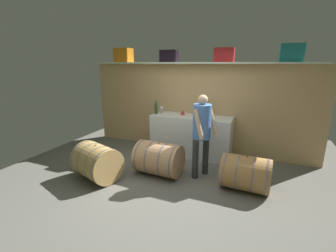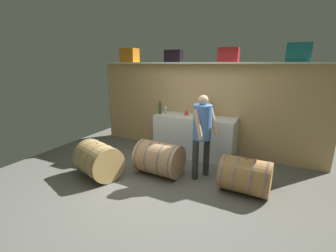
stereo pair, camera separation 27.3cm
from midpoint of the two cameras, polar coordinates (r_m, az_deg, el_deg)
ground_plane at (r=4.60m, az=-0.33°, el=-12.06°), size 6.67×7.20×0.02m
back_wall_panel at (r=5.60m, az=5.63°, el=4.31°), size 5.47×0.10×2.08m
high_shelf_board at (r=5.35m, az=5.45°, el=15.22°), size 5.04×0.40×0.03m
toolcase_orange at (r=6.18m, az=-12.22°, el=16.67°), size 0.41×0.30×0.34m
toolcase_black at (r=5.58m, az=-1.22°, el=16.85°), size 0.41×0.21×0.27m
toolcase_red at (r=5.21m, az=12.14°, el=16.76°), size 0.42×0.19×0.29m
toolcase_teal at (r=5.12m, az=26.86°, el=15.81°), size 0.42×0.24×0.34m
work_cabinet at (r=5.39m, az=4.30°, el=-2.40°), size 1.83×0.64×0.94m
wine_bottle_dark at (r=5.33m, az=6.59°, el=4.08°), size 0.07×0.07×0.30m
wine_bottle_green at (r=5.45m, az=-4.39°, el=4.47°), size 0.07×0.07×0.32m
wine_bottle_amber at (r=5.27m, az=8.27°, el=4.03°), size 0.07×0.07×0.33m
wine_glass at (r=5.58m, az=-3.01°, el=4.36°), size 0.08×0.08×0.16m
red_funnel at (r=5.38m, az=2.23°, el=3.45°), size 0.11×0.11×0.12m
wine_barrel_near at (r=4.50m, az=-4.03°, el=-8.05°), size 0.89×0.68×0.65m
wine_barrel_far at (r=4.55m, az=-18.73°, el=-8.44°), size 0.96×0.87×0.67m
wine_barrel_flank at (r=4.16m, az=16.77°, el=-11.08°), size 0.81×0.63×0.61m
winemaker_pouring at (r=4.24m, az=6.55°, el=-0.45°), size 0.48×0.53×1.56m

